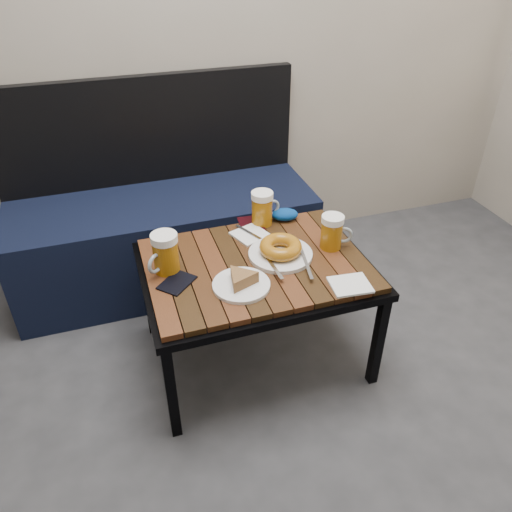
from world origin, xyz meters
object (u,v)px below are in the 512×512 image
object	(u,v)px
beer_mug_left	(165,253)
plate_bagel	(281,250)
bench	(165,230)
plate_pie	(241,281)
beer_mug_right	(332,232)
passport_navy	(177,283)
knit_pouch	(285,215)
passport_burgundy	(251,224)
cafe_table	(256,272)
beer_mug_centre	(263,208)

from	to	relation	value
beer_mug_left	plate_bagel	distance (m)	0.42
bench	plate_pie	distance (m)	0.83
beer_mug_left	beer_mug_right	size ratio (longest dim) A/B	1.11
passport_navy	knit_pouch	bearing A→B (deg)	76.29
plate_pie	knit_pouch	world-z (taller)	plate_pie
plate_bagel	passport_burgundy	world-z (taller)	plate_bagel
passport_burgundy	beer_mug_right	bearing A→B (deg)	-41.34
plate_pie	plate_bagel	distance (m)	0.23
bench	beer_mug_right	xyz separation A→B (m)	(0.55, -0.65, 0.27)
knit_pouch	passport_navy	bearing A→B (deg)	-150.01
bench	beer_mug_right	world-z (taller)	bench
cafe_table	plate_bagel	distance (m)	0.12
cafe_table	beer_mug_left	world-z (taller)	beer_mug_left
beer_mug_left	passport_navy	world-z (taller)	beer_mug_left
cafe_table	passport_burgundy	bearing A→B (deg)	76.08
cafe_table	knit_pouch	size ratio (longest dim) A/B	7.48
cafe_table	knit_pouch	bearing A→B (deg)	50.91
plate_bagel	passport_burgundy	size ratio (longest dim) A/B	2.38
beer_mug_left	beer_mug_right	xyz separation A→B (m)	(0.63, -0.04, -0.01)
bench	passport_navy	bearing A→B (deg)	-94.35
passport_burgundy	bench	bearing A→B (deg)	132.65
beer_mug_right	passport_burgundy	world-z (taller)	beer_mug_right
beer_mug_right	plate_pie	world-z (taller)	beer_mug_right
passport_navy	plate_bagel	bearing A→B (deg)	52.70
beer_mug_left	bench	bearing A→B (deg)	-135.39
beer_mug_right	beer_mug_left	bearing A→B (deg)	-162.84
beer_mug_left	beer_mug_right	bearing A→B (deg)	137.61
bench	knit_pouch	world-z (taller)	bench
beer_mug_left	passport_burgundy	distance (m)	0.45
plate_bagel	passport_navy	distance (m)	0.40
beer_mug_centre	beer_mug_right	size ratio (longest dim) A/B	1.05
beer_mug_centre	passport_burgundy	world-z (taller)	beer_mug_centre
beer_mug_centre	knit_pouch	xyz separation A→B (m)	(0.10, -0.00, -0.05)
beer_mug_right	plate_bagel	bearing A→B (deg)	-159.48
cafe_table	bench	bearing A→B (deg)	110.54
knit_pouch	plate_pie	bearing A→B (deg)	-128.52
bench	plate_bagel	xyz separation A→B (m)	(0.35, -0.65, 0.23)
beer_mug_centre	plate_bagel	bearing A→B (deg)	-108.02
passport_burgundy	beer_mug_centre	bearing A→B (deg)	5.67
plate_pie	beer_mug_centre	bearing A→B (deg)	61.61
beer_mug_centre	passport_navy	xyz separation A→B (m)	(-0.41, -0.30, -0.07)
cafe_table	plate_pie	size ratio (longest dim) A/B	4.20
cafe_table	passport_burgundy	world-z (taller)	passport_burgundy
beer_mug_centre	passport_navy	distance (m)	0.51
plate_pie	knit_pouch	xyz separation A→B (m)	(0.30, 0.38, 0.00)
plate_pie	passport_navy	size ratio (longest dim) A/B	1.60
beer_mug_right	knit_pouch	distance (m)	0.27
beer_mug_right	passport_burgundy	size ratio (longest dim) A/B	1.04
passport_navy	bench	bearing A→B (deg)	131.95
bench	passport_navy	distance (m)	0.73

